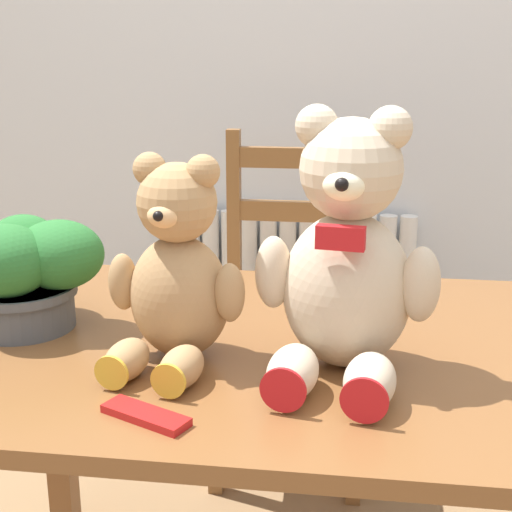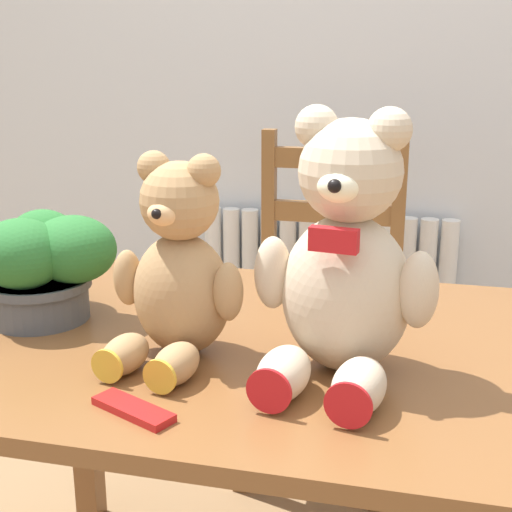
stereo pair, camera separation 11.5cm
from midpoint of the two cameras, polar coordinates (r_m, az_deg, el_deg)
The scene contains 8 objects.
wall_back at distance 2.45m, azimuth 11.61°, elevation 17.77°, with size 8.00×0.04×2.60m, color silver.
radiator at distance 2.56m, azimuth 6.79°, elevation -4.79°, with size 0.89×0.10×0.68m.
dining_table at distance 1.31m, azimuth 7.44°, elevation -10.91°, with size 1.42×0.82×0.72m.
wooden_chair_behind at distance 2.11m, azimuth 7.00°, elevation -4.57°, with size 0.43×0.39×0.99m.
teddy_bear_left at distance 1.17m, azimuth -3.50°, elevation -1.29°, with size 0.24×0.26×0.34m.
teddy_bear_right at distance 1.11m, azimuth 10.05°, elevation -0.67°, with size 0.30×0.31×0.42m.
potted_plant at distance 1.40m, azimuth -14.51°, elevation -0.55°, with size 0.28×0.24×0.21m.
chocolate_bar at distance 1.04m, azimuth -6.66°, elevation -12.16°, with size 0.13×0.04×0.01m, color red.
Camera 2 is at (0.17, -0.74, 1.22)m, focal length 50.00 mm.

